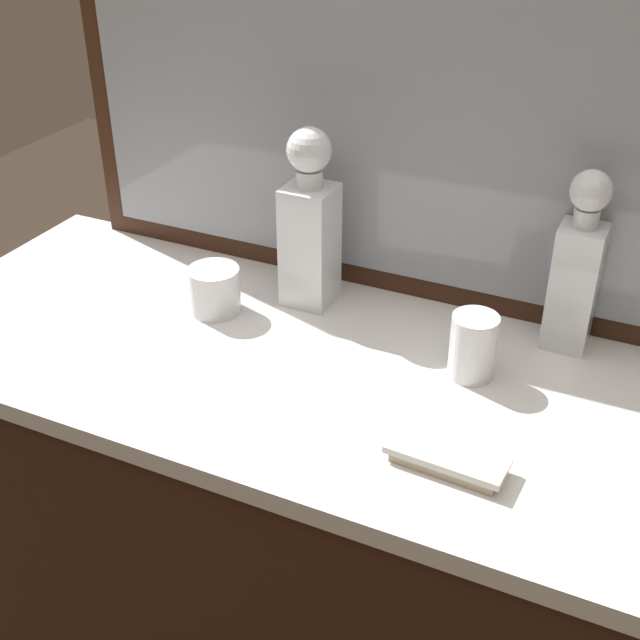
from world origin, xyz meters
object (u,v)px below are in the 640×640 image
Objects in this scene: crystal_decanter_center at (310,234)px; crystal_tumbler_rear at (215,292)px; crystal_decanter_right at (575,279)px; silver_brush_right at (447,459)px; crystal_tumbler_far_left at (473,349)px.

crystal_decanter_center is 0.19m from crystal_tumbler_rear.
silver_brush_right is (-0.08, -0.37, -0.11)m from crystal_decanter_right.
crystal_decanter_right reaches higher than crystal_tumbler_far_left.
crystal_decanter_center is at bearing -173.69° from crystal_decanter_right.
crystal_tumbler_far_left is at bearing -0.02° from crystal_tumbler_rear.
crystal_tumbler_far_left is (-0.11, -0.15, -0.07)m from crystal_decanter_right.
crystal_tumbler_rear reaches higher than silver_brush_right.
crystal_decanter_center is at bearing 37.49° from crystal_tumbler_rear.
crystal_decanter_right is (0.44, 0.05, -0.01)m from crystal_decanter_center.
crystal_decanter_center is at bearing 137.83° from silver_brush_right.
crystal_tumbler_rear is at bearing 155.77° from silver_brush_right.
crystal_decanter_center is 0.44m from crystal_decanter_right.
crystal_decanter_right is at bearing 6.31° from crystal_decanter_center.
crystal_tumbler_far_left is 0.63× the size of silver_brush_right.
crystal_decanter_center reaches higher than crystal_tumbler_rear.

